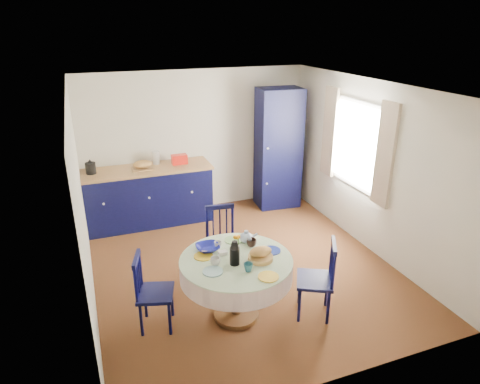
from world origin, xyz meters
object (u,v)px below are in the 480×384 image
(pantry_cabinet, at_px, (278,149))
(mug_a, at_px, (215,261))
(dining_table, at_px, (237,268))
(mug_b, at_px, (248,267))
(cobalt_bowl, at_px, (208,248))
(chair_right, at_px, (318,279))
(chair_far, at_px, (222,241))
(mug_c, at_px, (252,243))
(kitchen_counter, at_px, (146,195))
(chair_left, at_px, (152,291))
(mug_d, at_px, (218,245))

(pantry_cabinet, height_order, mug_a, pantry_cabinet)
(dining_table, distance_m, mug_b, 0.33)
(dining_table, height_order, cobalt_bowl, dining_table)
(chair_right, height_order, cobalt_bowl, chair_right)
(chair_right, xyz_separation_m, cobalt_bowl, (-1.14, 0.59, 0.32))
(dining_table, height_order, chair_far, dining_table)
(chair_far, relative_size, mug_c, 8.19)
(pantry_cabinet, distance_m, mug_b, 3.63)
(kitchen_counter, xyz_separation_m, chair_far, (0.69, -1.96, -0.02))
(mug_c, bearing_deg, cobalt_bowl, 170.17)
(cobalt_bowl, bearing_deg, chair_left, -169.52)
(pantry_cabinet, bearing_deg, chair_far, -127.28)
(mug_c, bearing_deg, dining_table, -141.50)
(chair_right, relative_size, cobalt_bowl, 3.50)
(chair_right, height_order, mug_b, chair_right)
(chair_left, distance_m, mug_b, 1.13)
(pantry_cabinet, xyz_separation_m, chair_far, (-1.72, -1.91, -0.60))
(mug_a, xyz_separation_m, mug_b, (0.29, -0.25, 0.00))
(chair_left, height_order, chair_far, chair_far)
(pantry_cabinet, height_order, chair_far, pantry_cabinet)
(mug_a, relative_size, mug_d, 1.25)
(kitchen_counter, height_order, mug_a, kitchen_counter)
(kitchen_counter, distance_m, mug_b, 3.24)
(mug_a, xyz_separation_m, mug_c, (0.52, 0.24, 0.00))
(chair_far, bearing_deg, dining_table, -91.07)
(chair_far, xyz_separation_m, mug_a, (-0.40, -0.97, 0.32))
(pantry_cabinet, relative_size, mug_b, 21.44)
(chair_far, xyz_separation_m, chair_right, (0.76, -1.23, -0.01))
(pantry_cabinet, bearing_deg, mug_d, -123.21)
(kitchen_counter, xyz_separation_m, mug_d, (0.43, -2.59, 0.31))
(dining_table, height_order, mug_b, dining_table)
(chair_far, height_order, mug_b, chair_far)
(kitchen_counter, distance_m, cobalt_bowl, 2.63)
(mug_c, relative_size, mug_d, 1.32)
(mug_a, height_order, mug_b, mug_b)
(chair_far, distance_m, mug_c, 0.81)
(mug_b, relative_size, cobalt_bowl, 0.37)
(chair_left, bearing_deg, mug_d, -63.53)
(dining_table, xyz_separation_m, cobalt_bowl, (-0.25, 0.30, 0.16))
(kitchen_counter, bearing_deg, pantry_cabinet, -0.96)
(kitchen_counter, bearing_deg, cobalt_bowl, -83.06)
(mug_b, relative_size, mug_c, 0.86)
(chair_left, relative_size, mug_b, 8.94)
(mug_d, xyz_separation_m, cobalt_bowl, (-0.13, -0.01, -0.01))
(mug_a, bearing_deg, dining_table, 6.16)
(dining_table, relative_size, chair_right, 1.33)
(kitchen_counter, xyz_separation_m, mug_b, (0.58, -3.18, 0.31))
(kitchen_counter, relative_size, mug_d, 24.76)
(cobalt_bowl, bearing_deg, mug_a, -92.30)
(mug_a, relative_size, mug_c, 0.95)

